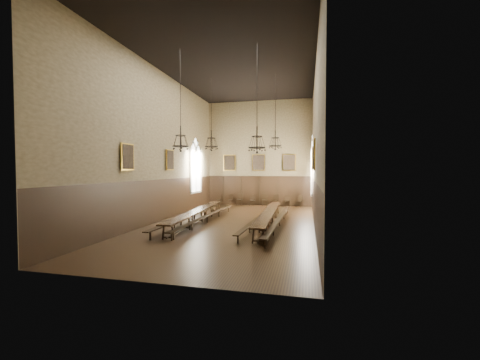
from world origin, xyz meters
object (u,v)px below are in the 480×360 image
(bench_left_inner, at_px, (207,218))
(chair_1, at_px, (230,202))
(chair_4, at_px, (265,202))
(chandelier_back_right, at_px, (275,140))
(table_right, at_px, (269,218))
(chair_2, at_px, (240,202))
(chair_7, at_px, (299,203))
(bench_left_outer, at_px, (192,217))
(bench_right_inner, at_px, (258,220))
(chair_0, at_px, (219,202))
(table_left, at_px, (198,216))
(chandelier_front_left, at_px, (181,139))
(chair_6, at_px, (288,203))
(chandelier_back_left, at_px, (211,142))
(chair_5, at_px, (275,203))
(chair_3, at_px, (252,202))
(chandelier_front_right, at_px, (257,140))
(bench_right_outer, at_px, (279,221))

(bench_left_inner, distance_m, chair_1, 8.64)
(chair_4, bearing_deg, chandelier_back_right, -81.14)
(table_right, relative_size, chair_2, 9.24)
(chair_7, bearing_deg, bench_left_outer, -105.74)
(bench_right_inner, relative_size, chair_0, 10.48)
(chair_4, bearing_deg, table_left, -111.90)
(table_right, xyz_separation_m, chandelier_front_left, (-4.03, -2.71, 4.21))
(bench_left_outer, distance_m, chair_6, 9.97)
(table_right, bearing_deg, bench_left_inner, -178.06)
(chandelier_back_left, distance_m, chandelier_front_left, 4.74)
(chair_4, xyz_separation_m, chandelier_front_left, (-2.60, -11.22, 4.26))
(chair_0, bearing_deg, table_right, -50.48)
(chair_5, bearing_deg, table_left, -104.94)
(chair_4, bearing_deg, chair_3, 175.71)
(bench_right_inner, distance_m, chair_4, 8.71)
(chair_6, relative_size, chandelier_back_right, 0.21)
(chandelier_front_right, bearing_deg, bench_right_outer, 68.81)
(chair_2, height_order, chair_3, chair_2)
(chair_1, distance_m, chair_3, 1.95)
(bench_left_inner, distance_m, chair_3, 8.69)
(table_right, distance_m, bench_left_outer, 4.50)
(bench_left_inner, relative_size, bench_right_outer, 0.95)
(bench_left_outer, distance_m, chandelier_back_left, 5.09)
(table_right, height_order, chandelier_front_left, chandelier_front_left)
(table_right, relative_size, bench_right_outer, 0.92)
(table_right, distance_m, chandelier_front_right, 4.80)
(bench_right_inner, distance_m, chair_2, 9.12)
(chair_0, relative_size, chair_3, 0.95)
(table_left, distance_m, table_right, 4.12)
(bench_left_inner, distance_m, chair_0, 8.85)
(bench_right_inner, xyz_separation_m, chandelier_back_left, (-3.45, 2.17, 4.61))
(chair_7, distance_m, chandelier_back_right, 7.97)
(chandelier_back_left, distance_m, chandelier_front_right, 5.87)
(chair_5, distance_m, chandelier_front_left, 12.40)
(chair_3, relative_size, chair_6, 0.98)
(table_left, bearing_deg, bench_left_outer, 176.02)
(chair_0, height_order, chandelier_front_right, chandelier_front_right)
(chair_4, xyz_separation_m, chair_7, (2.87, -0.14, -0.02))
(chair_5, relative_size, chandelier_front_left, 0.20)
(bench_right_outer, distance_m, chandelier_front_right, 4.83)
(bench_right_inner, bearing_deg, chair_1, 114.31)
(bench_right_inner, xyz_separation_m, chandelier_front_right, (0.31, -2.32, 4.21))
(chair_2, bearing_deg, bench_left_outer, -90.23)
(table_right, height_order, bench_left_outer, table_right)
(table_right, distance_m, chair_1, 9.58)
(chair_4, relative_size, chair_7, 1.07)
(bench_left_outer, height_order, chair_1, chair_1)
(chandelier_back_right, bearing_deg, table_right, -93.96)
(table_left, distance_m, chandelier_back_right, 6.57)
(chair_2, height_order, chandelier_back_left, chandelier_back_left)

